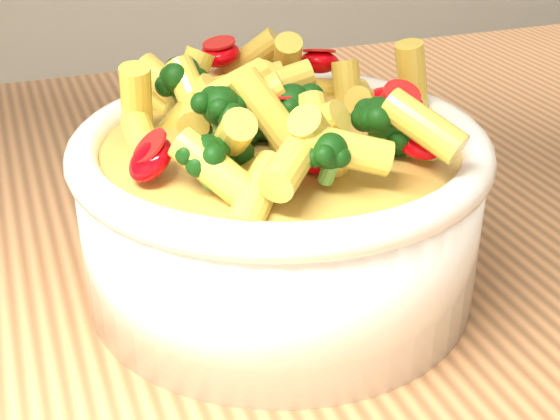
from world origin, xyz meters
name	(u,v)px	position (x,y,z in m)	size (l,w,h in m)	color
table	(316,335)	(0.00, 0.00, 0.80)	(1.20, 0.80, 0.90)	tan
serving_bowl	(280,208)	(-0.05, -0.07, 0.95)	(0.24, 0.24, 0.10)	white
pasta_salad	(280,106)	(-0.05, -0.07, 1.02)	(0.19, 0.19, 0.04)	#FFE150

